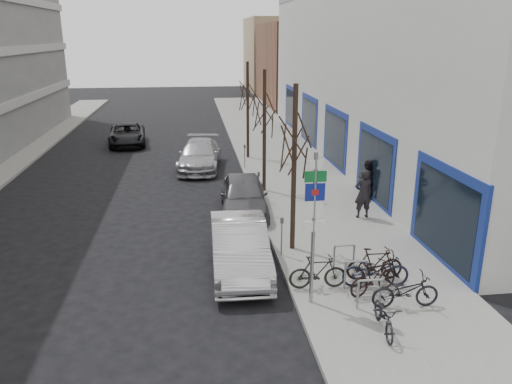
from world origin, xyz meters
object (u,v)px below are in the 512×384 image
object	(u,v)px
bike_mid_inner	(318,272)
bike_far_inner	(375,263)
lane_car	(127,134)
bike_mid_curb	(376,267)
meter_front	(282,233)
bike_near_left	(384,314)
tree_mid	(265,103)
parked_car_mid	(244,195)
meter_back	(245,154)
bike_near_right	(374,277)
parked_car_back	(200,155)
highway_sign_pole	(314,220)
tree_near	(295,130)
tree_far	(248,88)
pedestrian_far	(367,179)
parked_car_front	(239,246)
bike_rack	(356,271)
pedestrian_near	(363,194)
meter_mid	(259,184)
bike_far_curb	(406,288)

from	to	relation	value
bike_mid_inner	bike_far_inner	distance (m)	1.77
bike_mid_inner	lane_car	size ratio (longest dim) A/B	0.33
bike_mid_curb	bike_far_inner	xyz separation A→B (m)	(0.12, 0.39, -0.07)
bike_far_inner	meter_front	bearing A→B (deg)	51.76
bike_near_left	tree_mid	bearing A→B (deg)	101.61
parked_car_mid	bike_mid_curb	bearing A→B (deg)	-62.86
tree_mid	meter_back	distance (m)	5.13
bike_near_right	parked_car_back	distance (m)	15.23
highway_sign_pole	bike_mid_inner	bearing A→B (deg)	63.95
tree_near	tree_far	size ratio (longest dim) A/B	1.00
bike_far_inner	pedestrian_far	distance (m)	7.70
pedestrian_far	tree_near	bearing A→B (deg)	84.87
bike_mid_inner	parked_car_front	bearing A→B (deg)	51.58
tree_near	meter_back	world-z (taller)	tree_near
bike_mid_inner	bike_far_inner	xyz separation A→B (m)	(1.74, 0.30, 0.01)
tree_near	tree_mid	xyz separation A→B (m)	(0.00, 6.50, 0.00)
highway_sign_pole	pedestrian_far	bearing A→B (deg)	62.26
bike_rack	bike_mid_inner	size ratio (longest dim) A/B	1.39
highway_sign_pole	bike_rack	xyz separation A→B (m)	(1.40, 0.61, -1.80)
bike_mid_curb	bike_far_inner	bearing A→B (deg)	-12.08
bike_mid_curb	bike_far_inner	world-z (taller)	bike_mid_curb
bike_near_right	bike_near_left	bearing A→B (deg)	146.55
parked_car_front	bike_far_inner	bearing A→B (deg)	-19.75
bike_near_left	bike_near_right	xyz separation A→B (m)	(0.39, 1.79, 0.01)
bike_near_left	meter_front	bearing A→B (deg)	115.51
bike_mid_curb	lane_car	bearing A→B (deg)	28.16
meter_front	parked_car_mid	size ratio (longest dim) A/B	0.28
tree_far	bike_far_inner	world-z (taller)	tree_far
pedestrian_near	meter_back	bearing A→B (deg)	-69.91
bike_mid_inner	parked_car_back	bearing A→B (deg)	13.99
meter_back	pedestrian_far	distance (m)	7.31
meter_mid	bike_far_inner	world-z (taller)	meter_mid
tree_far	bike_near_right	distance (m)	16.71
meter_front	bike_far_inner	bearing A→B (deg)	-40.22
bike_near_left	lane_car	xyz separation A→B (m)	(-8.56, 23.18, 0.06)
bike_far_inner	pedestrian_near	world-z (taller)	pedestrian_near
bike_far_inner	bike_far_curb	bearing A→B (deg)	-169.24
bike_near_left	bike_far_inner	distance (m)	2.67
pedestrian_near	lane_car	bearing A→B (deg)	-60.53
meter_back	parked_car_back	xyz separation A→B (m)	(-2.35, 0.81, -0.17)
parked_car_front	meter_front	bearing A→B (deg)	22.85
bike_rack	bike_mid_inner	distance (m)	1.05
tree_mid	bike_mid_inner	distance (m)	9.91
tree_near	meter_back	size ratio (longest dim) A/B	4.33
meter_back	parked_car_mid	xyz separation A→B (m)	(-0.75, -6.59, -0.14)
highway_sign_pole	bike_far_curb	bearing A→B (deg)	-13.11
lane_car	pedestrian_far	xyz separation A→B (m)	(11.57, -13.27, 0.32)
tree_far	lane_car	bearing A→B (deg)	145.19
bike_rack	meter_front	size ratio (longest dim) A/B	1.78
bike_near_left	bike_near_right	world-z (taller)	bike_near_right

